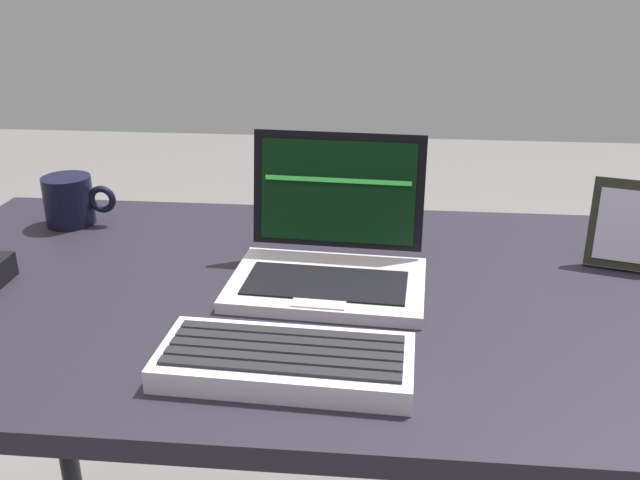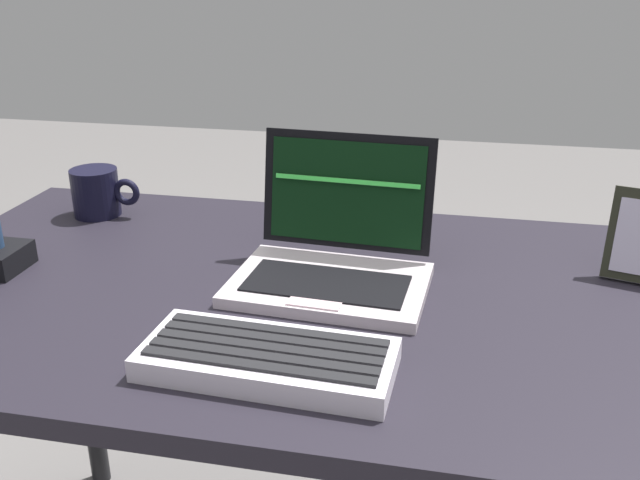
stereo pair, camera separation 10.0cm
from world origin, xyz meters
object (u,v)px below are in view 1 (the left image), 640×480
Objects in this scene: photo_frame at (628,225)px; coffee_mug at (70,200)px; laptop_front at (330,256)px; external_keyboard at (285,361)px.

photo_frame is 0.98m from coffee_mug.
laptop_front is 0.48m from photo_frame.
external_keyboard is at bearing -44.69° from coffee_mug.
photo_frame is at bearing -6.12° from coffee_mug.
external_keyboard is at bearing -144.16° from photo_frame.
external_keyboard is 2.31× the size of coffee_mug.
external_keyboard is 0.66m from coffee_mug.
coffee_mug is (-0.97, 0.10, -0.03)m from photo_frame.
photo_frame is 1.05× the size of coffee_mug.
external_keyboard is (-0.03, -0.26, -0.03)m from laptop_front.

